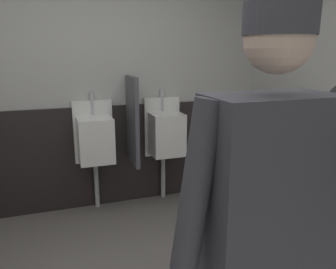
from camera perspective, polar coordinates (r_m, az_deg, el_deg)
name	(u,v)px	position (r m, az deg, el deg)	size (l,w,h in m)	color
wall_back	(88,77)	(3.60, -13.40, 9.37)	(4.42, 0.12, 2.76)	#B2B2AD
wainscot_band_back	(93,157)	(3.68, -12.55, -3.78)	(3.82, 0.03, 1.08)	black
urinal_left	(95,139)	(3.48, -12.19, -0.75)	(0.40, 0.34, 1.24)	white
urinal_middle	(165,133)	(3.64, -0.43, 0.21)	(0.40, 0.34, 1.24)	white
privacy_divider_panel	(133,121)	(3.44, -5.98, 2.27)	(0.04, 0.40, 0.90)	#4C4C51
person	(266,230)	(1.24, 16.17, -15.19)	(0.65, 0.60, 1.78)	#2D3342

